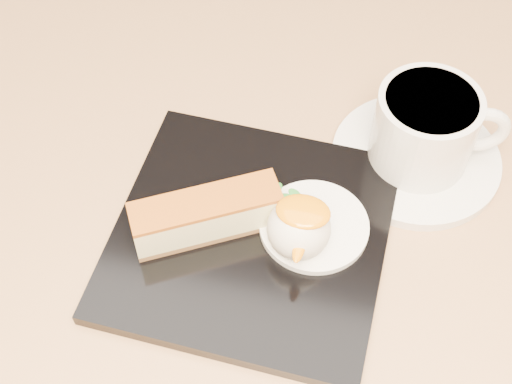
% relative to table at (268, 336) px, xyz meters
% --- Properties ---
extents(table, '(0.80, 0.80, 0.72)m').
position_rel_table_xyz_m(table, '(0.00, 0.00, 0.00)').
color(table, black).
rests_on(table, ground).
extents(dessert_plate, '(0.23, 0.23, 0.01)m').
position_rel_table_xyz_m(dessert_plate, '(-0.02, 0.01, 0.16)').
color(dessert_plate, black).
rests_on(dessert_plate, table).
extents(cheesecake, '(0.12, 0.09, 0.04)m').
position_rel_table_xyz_m(cheesecake, '(-0.05, 0.01, 0.19)').
color(cheesecake, brown).
rests_on(cheesecake, dessert_plate).
extents(cream_smear, '(0.09, 0.09, 0.01)m').
position_rel_table_xyz_m(cream_smear, '(0.03, 0.03, 0.17)').
color(cream_smear, white).
rests_on(cream_smear, dessert_plate).
extents(ice_cream_scoop, '(0.05, 0.05, 0.05)m').
position_rel_table_xyz_m(ice_cream_scoop, '(0.02, 0.01, 0.19)').
color(ice_cream_scoop, white).
rests_on(ice_cream_scoop, cream_smear).
extents(mango_sauce, '(0.04, 0.03, 0.01)m').
position_rel_table_xyz_m(mango_sauce, '(0.02, 0.01, 0.21)').
color(mango_sauce, orange).
rests_on(mango_sauce, ice_cream_scoop).
extents(mint_sprig, '(0.03, 0.02, 0.00)m').
position_rel_table_xyz_m(mint_sprig, '(0.00, 0.05, 0.17)').
color(mint_sprig, green).
rests_on(mint_sprig, cream_smear).
extents(saucer, '(0.15, 0.15, 0.01)m').
position_rel_table_xyz_m(saucer, '(0.11, 0.12, 0.16)').
color(saucer, white).
rests_on(saucer, table).
extents(coffee_cup, '(0.12, 0.09, 0.07)m').
position_rel_table_xyz_m(coffee_cup, '(0.11, 0.12, 0.20)').
color(coffee_cup, white).
rests_on(coffee_cup, saucer).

